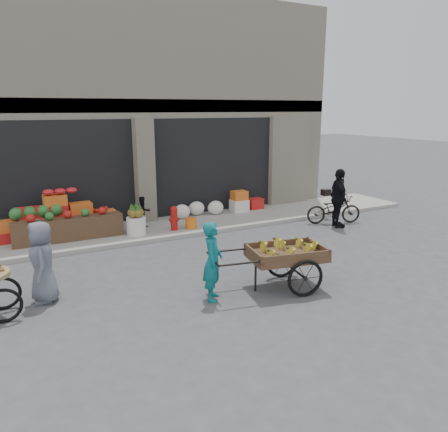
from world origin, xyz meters
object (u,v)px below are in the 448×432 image
pineapple_bin (136,226)px  fire_hydrant (174,217)px  seated_person (143,212)px  vendor_woman (213,261)px  bicycle (334,209)px  vendor_grey (42,262)px  cyclist (339,198)px  orange_bucket (191,223)px  banana_cart (284,252)px

pineapple_bin → fire_hydrant: fire_hydrant is taller
fire_hydrant → seated_person: 0.96m
vendor_woman → bicycle: (5.88, 3.24, -0.31)m
vendor_grey → vendor_woman: bearing=68.3°
bicycle → vendor_woman: bearing=139.8°
cyclist → seated_person: bearing=87.9°
bicycle → cyclist: bearing=174.4°
bicycle → seated_person: bearing=92.2°
pineapple_bin → vendor_woman: 4.54m
vendor_grey → seated_person: bearing=145.0°
seated_person → vendor_grey: bearing=-140.1°
orange_bucket → seated_person: seated_person is taller
banana_cart → orange_bucket: bearing=100.7°
fire_hydrant → banana_cart: banana_cart is taller
orange_bucket → vendor_grey: size_ratio=0.21×
seated_person → vendor_woman: 5.14m
seated_person → cyclist: cyclist is taller
banana_cart → vendor_grey: (-4.30, 1.60, 0.01)m
vendor_woman → banana_cart: bearing=-64.3°
seated_person → vendor_woman: bearing=-103.5°
seated_person → vendor_woman: vendor_woman is taller
banana_cart → bicycle: bearing=48.9°
vendor_grey → pineapple_bin: bearing=143.9°
pineapple_bin → bicycle: bearing=-12.2°
bicycle → cyclist: cyclist is taller
orange_bucket → banana_cart: bearing=-90.3°
vendor_grey → cyclist: cyclist is taller
cyclist → vendor_woman: bearing=137.5°
orange_bucket → cyclist: bearing=-20.8°
pineapple_bin → orange_bucket: bearing=-3.6°
cyclist → bicycle: bearing=-5.6°
banana_cart → seated_person: bearing=113.5°
orange_bucket → vendor_grey: (-4.32, -3.01, 0.50)m
seated_person → vendor_grey: 4.85m
pineapple_bin → vendor_grey: vendor_grey is taller
orange_bucket → cyclist: (4.17, -1.59, 0.62)m
banana_cart → vendor_woman: bearing=-175.8°
seated_person → vendor_grey: vendor_grey is taller
pineapple_bin → cyclist: 6.03m
banana_cart → cyclist: bearing=46.8°
fire_hydrant → cyclist: size_ratio=0.40×
pineapple_bin → vendor_grey: 4.15m
orange_bucket → banana_cart: banana_cart is taller
fire_hydrant → bicycle: (4.87, -1.24, -0.05)m
pineapple_bin → banana_cart: banana_cart is taller
vendor_grey → orange_bucket: bearing=130.0°
fire_hydrant → seated_person: bearing=137.1°
banana_cart → pineapple_bin: bearing=119.5°
fire_hydrant → vendor_woman: size_ratio=0.47×
vendor_grey → cyclist: bearing=104.6°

